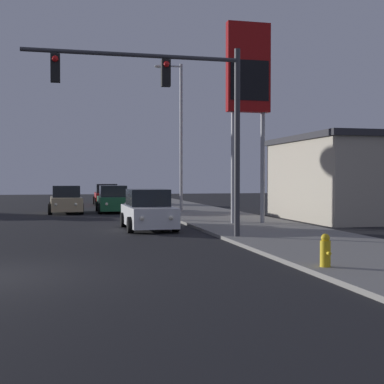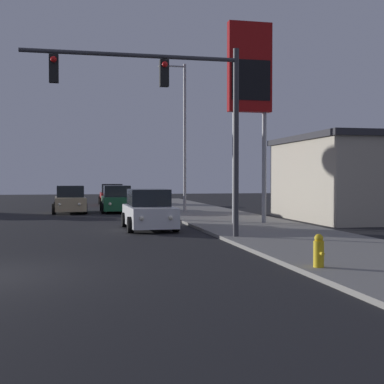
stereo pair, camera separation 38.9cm
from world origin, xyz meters
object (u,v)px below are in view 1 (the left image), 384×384
Objects in this scene: car_tan at (66,201)px; fire_hydrant at (325,251)px; street_lamp at (179,130)px; car_white at (148,211)px; car_green at (113,200)px; gas_station_sign at (248,79)px; traffic_light_mast at (179,102)px; car_red at (107,195)px.

car_tan is 5.71× the size of fire_hydrant.
fire_hydrant is at bearing -92.66° from street_lamp.
car_white and car_green have the same top height.
car_white is 7.53m from gas_station_sign.
car_tan is at bearing -74.68° from car_white.
car_tan is at bearing 1.18° from car_green.
car_tan is 0.60× the size of traffic_light_mast.
traffic_light_mast reaches higher than fire_hydrant.
car_green is (-0.49, 11.57, 0.00)m from car_white.
fire_hydrant is at bearing 95.52° from car_red.
street_lamp reaches higher than car_red.
traffic_light_mast is 0.81× the size of gas_station_sign.
gas_station_sign reaches higher than traffic_light_mast.
street_lamp reaches higher than car_tan.
car_tan is 16.87m from traffic_light_mast.
gas_station_sign is (5.16, -10.80, 5.86)m from car_green.
car_red is at bearing 94.72° from fire_hydrant.
fire_hydrant is (5.80, -22.55, -0.27)m from car_tan.
street_lamp is at bearing -109.84° from car_white.
car_red is 9.50m from car_green.
gas_station_sign is (4.88, -20.30, 5.86)m from car_red.
car_red is 21.68m from gas_station_sign.
fire_hydrant is (2.92, -22.58, -0.27)m from car_green.
traffic_light_mast is 9.59× the size of fire_hydrant.
car_green is at bearing 157.72° from street_lamp.
gas_station_sign reaches higher than car_green.
car_green is at bearing 93.13° from traffic_light_mast.
street_lamp reaches higher than fire_hydrant.
traffic_light_mast is (0.39, -4.42, 3.96)m from car_white.
traffic_light_mast is 6.99m from gas_station_sign.
car_white is 1.00× the size of car_green.
traffic_light_mast is at bearing 93.66° from car_green.
car_red is at bearing -110.50° from car_tan.
traffic_light_mast is 8.10m from fire_hydrant.
gas_station_sign is at bearing 50.47° from traffic_light_mast.
street_lamp is (6.78, -1.56, 4.36)m from car_tan.
car_tan is 14.66m from gas_station_sign.
car_tan is 0.48× the size of gas_station_sign.
car_tan is at bearing 103.24° from traffic_light_mast.
car_green is 0.48× the size of gas_station_sign.
traffic_light_mast reaches higher than car_green.
fire_hydrant is (2.65, -32.07, -0.27)m from car_red.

